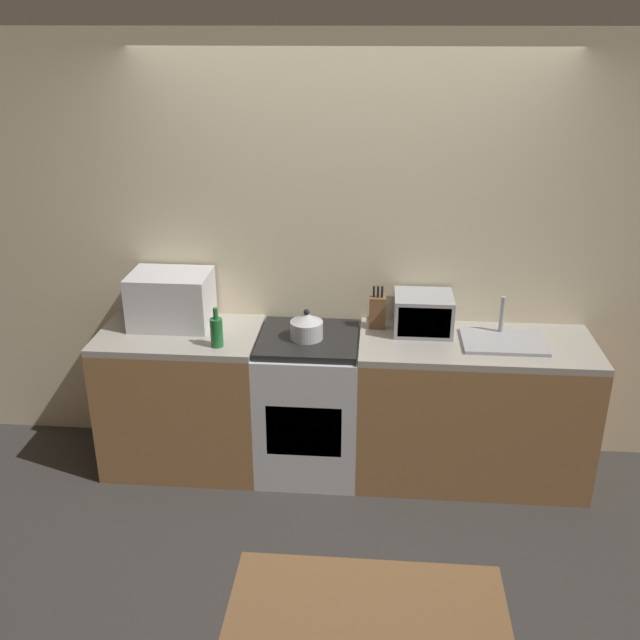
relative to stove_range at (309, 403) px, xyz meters
The scene contains 11 objects.
ground_plane 0.87m from the stove_range, 73.92° to the right, with size 16.00×16.00×0.00m, color #33302D.
wall_back 0.94m from the stove_range, 58.82° to the left, with size 10.00×0.06×2.60m.
counter_left_run 0.79m from the stove_range, behind, with size 0.96×0.62×0.90m.
counter_right_run 0.99m from the stove_range, ahead, with size 1.38×0.62×0.90m.
stove_range is the anchor object (origin of this frame).
kettle 0.53m from the stove_range, 104.95° to the right, with size 0.19×0.19×0.18m.
microwave 1.06m from the stove_range, behind, with size 0.48×0.35×0.33m.
bottle 0.76m from the stove_range, 160.84° to the right, with size 0.07×0.07×0.24m.
knife_block 0.71m from the stove_range, 22.43° to the left, with size 0.10×0.07×0.27m.
toaster_oven 0.89m from the stove_range, 11.53° to the left, with size 0.35×0.30×0.23m.
sink_basin 1.23m from the stove_range, ahead, with size 0.48×0.35×0.24m.
Camera 1 is at (0.18, -3.11, 2.63)m, focal length 40.00 mm.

